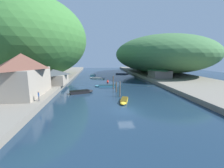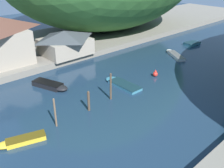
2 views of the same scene
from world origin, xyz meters
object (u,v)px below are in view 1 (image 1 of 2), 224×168
boathouse_shed (53,76)px  channel_buoy_near (108,82)px  boat_moored_right (96,78)px  waterfront_building (23,74)px  boat_far_upstream (93,75)px  right_bank_cottage (160,72)px  boat_far_right_bank (122,74)px  boat_open_rowboat (124,101)px  boat_red_skiff (82,92)px  boat_cabin_cruiser (105,86)px  person_on_quay (39,95)px

boathouse_shed → channel_buoy_near: (15.46, 5.76, -2.66)m
boat_moored_right → waterfront_building: bearing=-176.4°
boat_far_upstream → channel_buoy_near: bearing=-68.4°
right_bank_cottage → channel_buoy_near: (-19.33, -3.84, -2.58)m
boathouse_shed → right_bank_cottage: 36.08m
right_bank_cottage → channel_buoy_near: 19.87m
waterfront_building → boat_far_right_bank: waterfront_building is taller
boat_far_right_bank → boat_moored_right: (-12.88, -14.13, 0.04)m
waterfront_building → boat_open_rowboat: (19.16, -3.92, -4.92)m
right_bank_cottage → boat_open_rowboat: (-18.04, -25.51, -2.76)m
boat_far_right_bank → waterfront_building: bearing=-21.9°
boathouse_shed → boat_open_rowboat: 23.27m
boat_red_skiff → boat_open_rowboat: boat_red_skiff is taller
boat_open_rowboat → boat_cabin_cruiser: boat_open_rowboat is taller
boat_far_upstream → boat_far_right_bank: bearing=27.0°
boat_cabin_cruiser → boat_red_skiff: bearing=144.3°
boathouse_shed → boat_far_upstream: bearing=67.0°
right_bank_cottage → boat_cabin_cruiser: size_ratio=1.27×
boathouse_shed → boat_red_skiff: bearing=-42.7°
waterfront_building → channel_buoy_near: (17.87, 17.74, -4.74)m
boat_far_upstream → person_on_quay: (-8.54, -41.21, 1.69)m
right_bank_cottage → boat_red_skiff: (-26.37, -17.35, -2.66)m
waterfront_building → boat_red_skiff: 12.59m
waterfront_building → right_bank_cottage: (37.20, 21.59, -2.16)m
waterfront_building → boat_far_right_bank: (27.17, 41.83, -4.97)m
boat_moored_right → person_on_quay: person_on_quay is taller
waterfront_building → person_on_quay: 7.14m
boat_moored_right → channel_buoy_near: 10.59m
boat_far_right_bank → boat_open_rowboat: boat_open_rowboat is taller
channel_buoy_near → right_bank_cottage: bearing=11.2°
boat_open_rowboat → boat_moored_right: (-4.88, 31.62, -0.01)m
waterfront_building → person_on_quay: size_ratio=7.64×
boat_far_right_bank → boat_moored_right: boat_moored_right is taller
waterfront_building → boat_far_right_bank: 50.12m
channel_buoy_near → person_on_quay: size_ratio=0.66×
boat_far_right_bank → boat_open_rowboat: (-8.00, -45.75, 0.05)m
boat_far_upstream → boat_far_right_bank: (14.33, 5.33, -0.07)m
boat_moored_right → channel_buoy_near: channel_buoy_near is taller
right_bank_cottage → boat_open_rowboat: bearing=-125.3°
boat_far_upstream → boat_open_rowboat: 40.91m
channel_buoy_near → person_on_quay: 26.28m
right_bank_cottage → waterfront_building: bearing=-149.9°
boat_red_skiff → person_on_quay: bearing=-55.8°
boat_open_rowboat → person_on_quay: 14.98m
boat_red_skiff → person_on_quay: size_ratio=3.35×
boathouse_shed → boat_cabin_cruiser: 14.42m
boat_red_skiff → boat_open_rowboat: (8.33, -8.15, -0.10)m
boat_moored_right → person_on_quay: size_ratio=3.55×
waterfront_building → right_bank_cottage: size_ratio=1.67×
right_bank_cottage → person_on_quay: right_bank_cottage is taller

